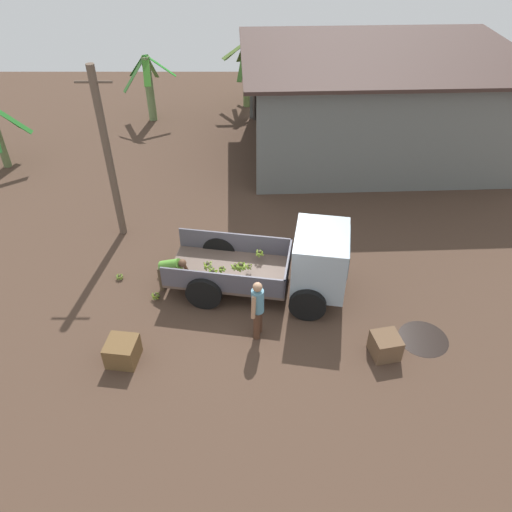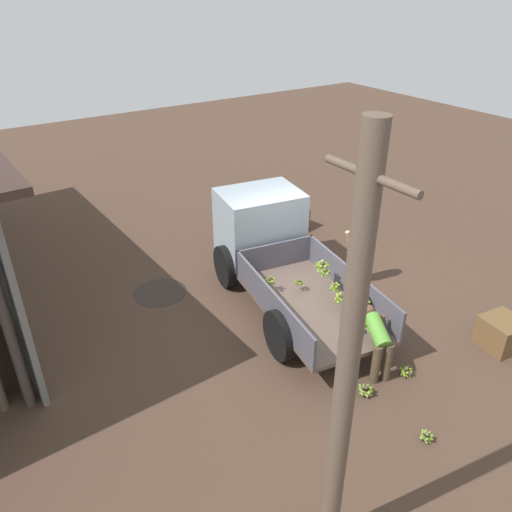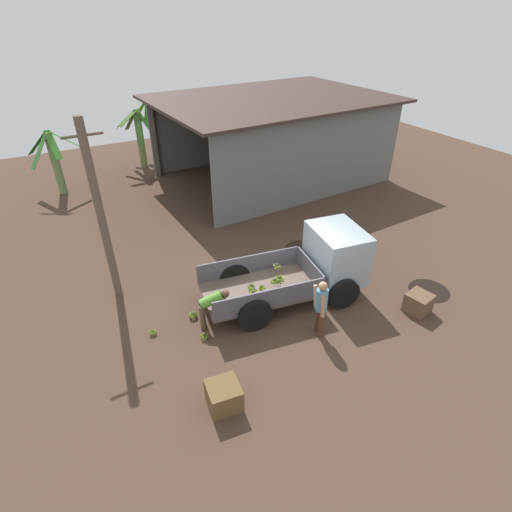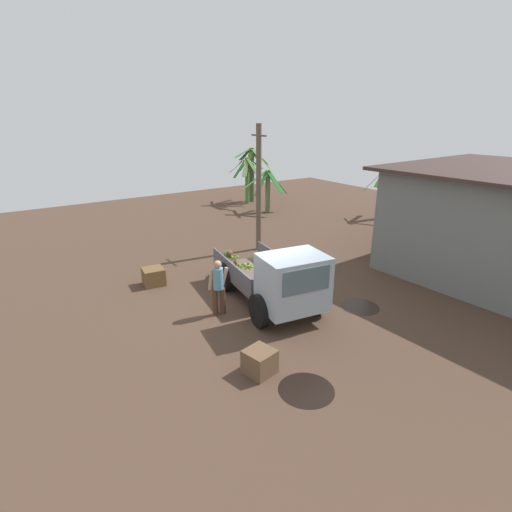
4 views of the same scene
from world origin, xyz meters
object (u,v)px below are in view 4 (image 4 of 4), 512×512
Objects in this scene: banana_bunch_on_ground_2 at (217,260)px; wooden_crate_0 at (154,277)px; person_worker_loading at (227,258)px; banana_bunch_on_ground_0 at (235,268)px; utility_pole at (259,188)px; banana_bunch_on_ground_1 at (213,272)px; person_bystander_near_shed at (392,244)px; cargo_truck at (283,282)px; wooden_crate_1 at (260,362)px; person_foreground_visitor at (218,285)px.

wooden_crate_0 reaches higher than banana_bunch_on_ground_2.
person_worker_loading is 0.85m from banana_bunch_on_ground_0.
banana_bunch_on_ground_1 is (1.47, -3.01, -2.49)m from utility_pole.
person_bystander_near_shed is 6.63m from banana_bunch_on_ground_2.
banana_bunch_on_ground_0 is 0.89m from banana_bunch_on_ground_1.
cargo_truck is 3.32m from person_worker_loading.
wooden_crate_0 is at bearing -89.32° from person_worker_loading.
banana_bunch_on_ground_0 is at bearing -40.37° from person_bystander_near_shed.
wooden_crate_1 is at bearing -21.65° from banana_bunch_on_ground_2.
banana_bunch_on_ground_1 is at bearing 78.95° from wooden_crate_0.
banana_bunch_on_ground_2 is (-3.78, 2.05, -0.83)m from person_foreground_visitor.
utility_pole is 6.18m from person_foreground_visitor.
cargo_truck is 7.05× the size of wooden_crate_0.
person_bystander_near_shed is (-0.61, 5.62, -0.10)m from cargo_truck.
banana_bunch_on_ground_0 is (-0.35, 0.51, -0.58)m from person_worker_loading.
utility_pole is 19.68× the size of banana_bunch_on_ground_0.
person_bystander_near_shed is 8.16m from wooden_crate_1.
utility_pole is 21.55× the size of banana_bunch_on_ground_1.
person_foreground_visitor is 6.33× the size of banana_bunch_on_ground_0.
cargo_truck is 20.18× the size of banana_bunch_on_ground_1.
utility_pole is at bearing 145.43° from wooden_crate_1.
person_foreground_visitor reaches higher than wooden_crate_0.
banana_bunch_on_ground_0 is (1.52, -2.12, -2.49)m from utility_pole.
wooden_crate_0 is (-0.45, -2.93, 0.18)m from banana_bunch_on_ground_0.
person_foreground_visitor and person_bystander_near_shed have the same top height.
utility_pole is 5.64m from person_bystander_near_shed.
person_bystander_near_shed is at bearing 50.37° from banana_bunch_on_ground_2.
banana_bunch_on_ground_1 is 0.39× the size of wooden_crate_1.
person_foreground_visitor reaches higher than banana_bunch_on_ground_1.
banana_bunch_on_ground_0 is 1.16m from banana_bunch_on_ground_2.
person_worker_loading reaches higher than wooden_crate_0.
person_bystander_near_shed is 6.33× the size of banana_bunch_on_ground_0.
wooden_crate_0 is 1.11× the size of wooden_crate_1.
wooden_crate_1 is (5.56, -2.76, 0.18)m from banana_bunch_on_ground_0.
person_foreground_visitor is 7.36× the size of banana_bunch_on_ground_2.
utility_pole is 3.37m from banana_bunch_on_ground_2.
person_foreground_visitor is 3.06m from banana_bunch_on_ground_1.
wooden_crate_0 is (-3.49, -7.91, -0.62)m from person_bystander_near_shed.
banana_bunch_on_ground_1 is at bearing -36.72° from person_bystander_near_shed.
utility_pole reaches higher than banana_bunch_on_ground_1.
utility_pole is 22.88× the size of banana_bunch_on_ground_2.
cargo_truck is at bearing -108.71° from person_foreground_visitor.
person_bystander_near_shed is 6.94× the size of banana_bunch_on_ground_1.
person_bystander_near_shed reaches higher than wooden_crate_1.
person_worker_loading is at bearing -15.50° from banana_bunch_on_ground_2.
wooden_crate_1 is at bearing 1.63° from wooden_crate_0.
wooden_crate_0 is (-4.10, -2.29, -0.73)m from cargo_truck.
wooden_crate_1 is (7.08, -4.88, -2.31)m from utility_pole.
cargo_truck is at bearing 3.80° from banana_bunch_on_ground_1.
person_bystander_near_shed reaches higher than banana_bunch_on_ground_1.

